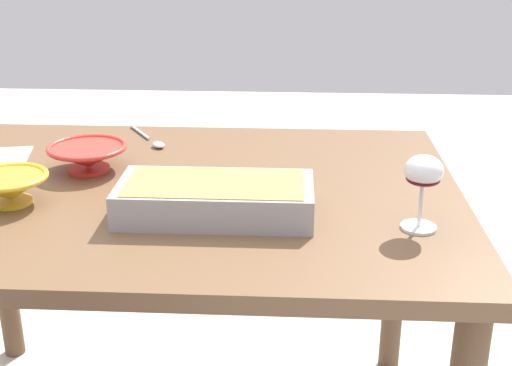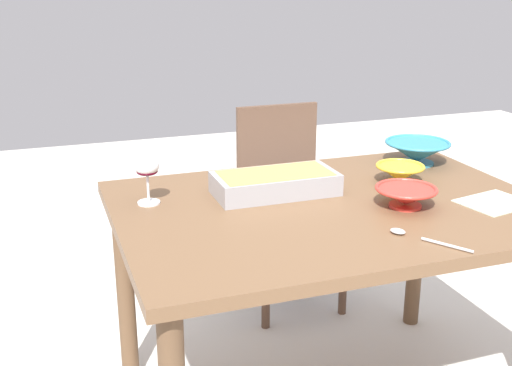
% 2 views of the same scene
% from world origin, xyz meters
% --- Properties ---
extents(dining_table, '(1.34, 0.95, 0.76)m').
position_xyz_m(dining_table, '(0.00, 0.00, 0.67)').
color(dining_table, brown).
rests_on(dining_table, ground_plane).
extents(chair, '(0.40, 0.39, 0.89)m').
position_xyz_m(chair, '(0.18, 0.83, 0.48)').
color(chair, '#334772').
rests_on(chair, ground_plane).
extents(wine_glass, '(0.08, 0.08, 0.15)m').
position_xyz_m(wine_glass, '(-0.54, 0.20, 0.87)').
color(wine_glass, white).
rests_on(wine_glass, dining_table).
extents(casserole_dish, '(0.40, 0.19, 0.07)m').
position_xyz_m(casserole_dish, '(-0.13, 0.15, 0.80)').
color(casserole_dish, '#99999E').
rests_on(casserole_dish, dining_table).
extents(mixing_bowl, '(0.19, 0.19, 0.06)m').
position_xyz_m(mixing_bowl, '(0.20, -0.10, 0.80)').
color(mixing_bowl, red).
rests_on(mixing_bowl, dining_table).
extents(small_bowl, '(0.17, 0.17, 0.07)m').
position_xyz_m(small_bowl, '(0.31, 0.12, 0.80)').
color(small_bowl, yellow).
rests_on(small_bowl, dining_table).
extents(serving_bowl, '(0.24, 0.24, 0.09)m').
position_xyz_m(serving_bowl, '(0.50, 0.30, 0.81)').
color(serving_bowl, teal).
rests_on(serving_bowl, dining_table).
extents(serving_spoon, '(0.14, 0.21, 0.01)m').
position_xyz_m(serving_spoon, '(0.09, -0.32, 0.77)').
color(serving_spoon, silver).
rests_on(serving_spoon, dining_table).
extents(napkin, '(0.24, 0.21, 0.00)m').
position_xyz_m(napkin, '(0.49, -0.16, 0.76)').
color(napkin, '#B2CCB7').
rests_on(napkin, dining_table).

